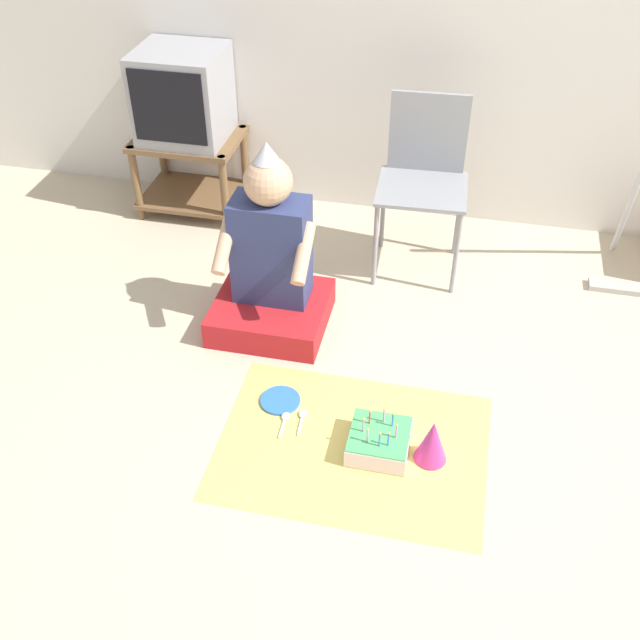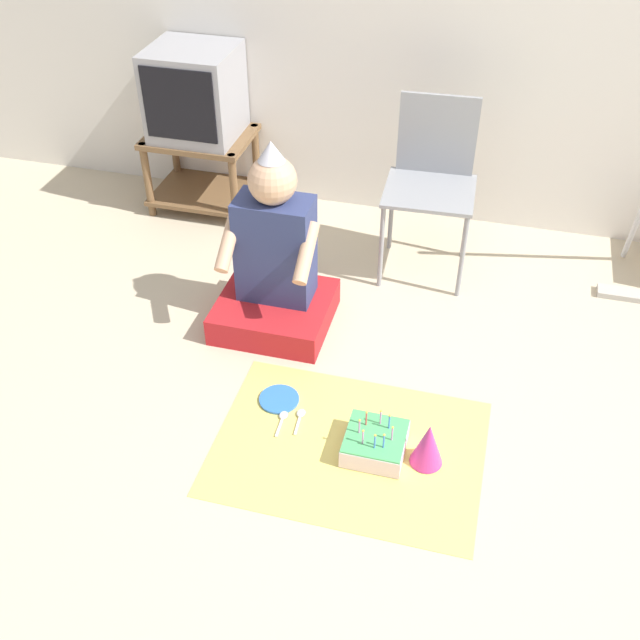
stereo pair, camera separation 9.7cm
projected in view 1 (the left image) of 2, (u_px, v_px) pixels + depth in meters
The scene contains 12 objects.
ground_plane at pixel (440, 471), 2.93m from camera, with size 16.00×16.00×0.00m, color beige.
tv_stand at pixel (191, 166), 4.34m from camera, with size 0.59×0.45×0.45m.
tv at pixel (183, 95), 4.07m from camera, with size 0.46×0.44×0.49m.
folding_chair at pixel (424, 171), 3.73m from camera, with size 0.46×0.42×0.89m.
dust_mop at pixel (632, 222), 3.71m from camera, with size 0.28×0.40×1.20m.
person_seated at pixel (271, 269), 3.46m from camera, with size 0.53×0.49×0.93m.
party_cloth at pixel (353, 446), 3.02m from camera, with size 1.07×0.79×0.01m.
birthday_cake at pixel (379, 441), 2.98m from camera, with size 0.24×0.24×0.17m.
party_hat_blue at pixel (432, 441), 2.91m from camera, with size 0.13×0.13×0.20m.
paper_plate at pixel (280, 400), 3.21m from camera, with size 0.17×0.17×0.01m.
plastic_spoon_near at pixel (302, 416), 3.14m from camera, with size 0.04×0.15×0.01m.
plastic_spoon_far at pixel (285, 419), 3.13m from camera, with size 0.04×0.15×0.01m.
Camera 1 is at (-0.05, -1.96, 2.30)m, focal length 42.00 mm.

